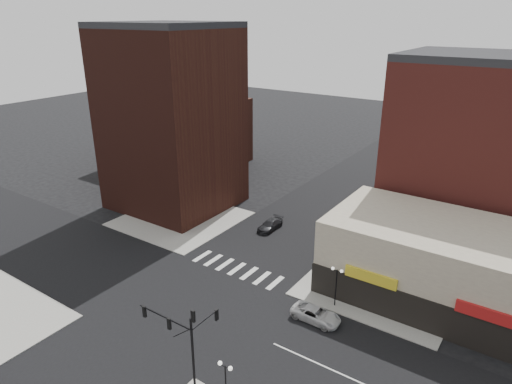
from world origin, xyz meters
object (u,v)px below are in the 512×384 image
Objects in this scene: street_lamp_se_a at (225,375)px; white_suv at (316,315)px; dark_sedan_north at (270,225)px; street_lamp_ne at (337,277)px; traffic_signal at (186,334)px.

white_suv is at bearing 87.78° from street_lamp_se_a.
dark_sedan_north is (-13.98, 13.86, -0.01)m from white_suv.
street_lamp_ne is 0.94× the size of dark_sedan_north.
street_lamp_ne is at bearing -36.04° from dark_sedan_north.
white_suv is at bearing -44.01° from dark_sedan_north.
traffic_signal is 1.76× the size of dark_sedan_north.
white_suv is at bearing 71.56° from traffic_signal.
traffic_signal is at bearing 177.43° from street_lamp_se_a.
dark_sedan_north is (-14.47, 10.83, -2.65)m from street_lamp_ne.
street_lamp_se_a is 1.00× the size of street_lamp_ne.
traffic_signal reaches higher than dark_sedan_north.
white_suv is (0.50, 12.97, -2.63)m from street_lamp_se_a.
white_suv reaches higher than dark_sedan_north.
dark_sedan_north is (-13.47, 26.83, -2.65)m from street_lamp_se_a.
traffic_signal is at bearing -69.23° from dark_sedan_north.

